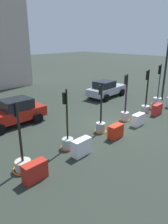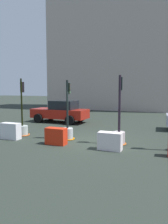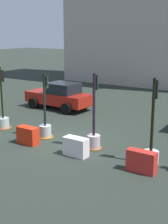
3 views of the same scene
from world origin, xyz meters
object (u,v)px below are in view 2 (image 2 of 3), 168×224
at_px(construction_barrier_2, 56,136).
at_px(car_red_compact, 61,112).
at_px(traffic_light_1, 22,126).
at_px(traffic_light_2, 68,129).
at_px(construction_barrier_1, 11,131).
at_px(construction_barrier_3, 110,141).
at_px(traffic_light_3, 119,131).

height_order(construction_barrier_2, car_red_compact, car_red_compact).
distance_m(traffic_light_1, traffic_light_2, 2.85).
bearing_deg(traffic_light_1, car_red_compact, 92.85).
bearing_deg(construction_barrier_1, construction_barrier_3, -0.59).
bearing_deg(car_red_compact, construction_barrier_1, -87.40).
relative_size(traffic_light_3, construction_barrier_3, 3.20).
relative_size(traffic_light_2, construction_barrier_1, 2.93).
bearing_deg(construction_barrier_2, traffic_light_1, 158.57).
distance_m(traffic_light_1, construction_barrier_3, 5.57).
height_order(traffic_light_1, construction_barrier_2, traffic_light_1).
distance_m(traffic_light_2, construction_barrier_1, 3.03).
xyz_separation_m(traffic_light_3, car_red_compact, (-5.85, 5.04, 0.21)).
relative_size(construction_barrier_3, car_red_compact, 0.23).
relative_size(traffic_light_2, traffic_light_3, 0.94).
bearing_deg(construction_barrier_3, traffic_light_1, 168.91).
xyz_separation_m(traffic_light_2, construction_barrier_3, (2.62, -1.14, -0.17)).
xyz_separation_m(traffic_light_1, construction_barrier_2, (2.81, -1.10, -0.14)).
xyz_separation_m(traffic_light_2, traffic_light_3, (2.75, 0.02, 0.08)).
distance_m(construction_barrier_2, construction_barrier_3, 2.65).
bearing_deg(car_red_compact, traffic_light_2, -58.46).
bearing_deg(traffic_light_2, construction_barrier_2, -91.70).
bearing_deg(traffic_light_2, traffic_light_3, 0.38).
height_order(construction_barrier_2, construction_barrier_3, construction_barrier_2).
distance_m(traffic_light_2, car_red_compact, 5.94).
relative_size(construction_barrier_2, car_red_compact, 0.22).
xyz_separation_m(traffic_light_3, construction_barrier_1, (-5.57, -1.10, -0.22)).
relative_size(traffic_light_2, construction_barrier_3, 3.01).
bearing_deg(traffic_light_3, construction_barrier_2, -156.78).
distance_m(traffic_light_3, construction_barrier_1, 5.69).
xyz_separation_m(construction_barrier_1, construction_barrier_3, (5.44, -0.06, -0.04)).
distance_m(traffic_light_2, construction_barrier_3, 2.86).
bearing_deg(construction_barrier_2, construction_barrier_1, 178.17).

